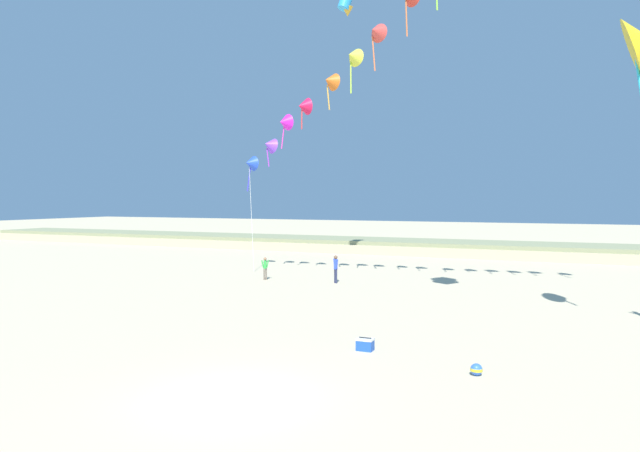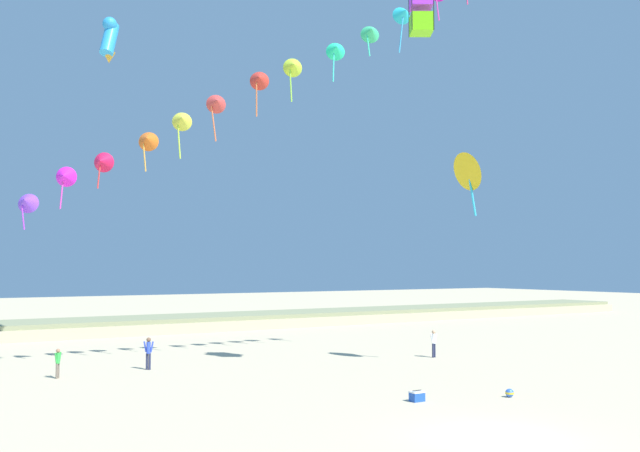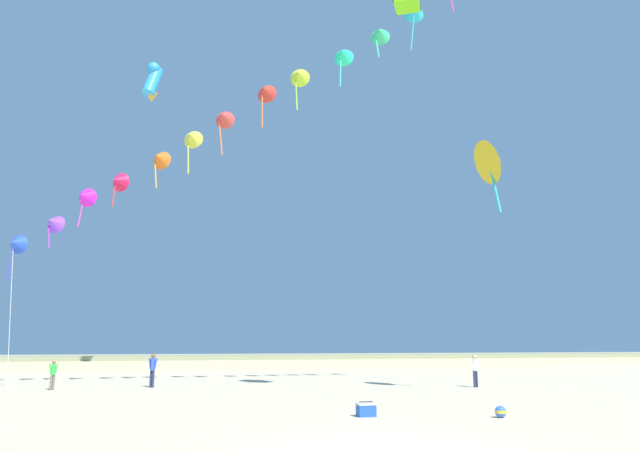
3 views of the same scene
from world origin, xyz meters
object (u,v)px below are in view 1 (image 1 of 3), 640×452
(person_near_left, at_px, (265,267))
(person_near_right, at_px, (336,267))
(beach_cooler, at_px, (365,344))
(beach_ball, at_px, (476,370))

(person_near_left, height_order, person_near_right, person_near_right)
(person_near_left, relative_size, beach_cooler, 2.56)
(person_near_right, relative_size, beach_cooler, 3.02)
(person_near_right, relative_size, beach_ball, 4.82)
(beach_ball, bearing_deg, person_near_right, 124.62)
(person_near_left, xyz_separation_m, person_near_right, (4.76, 0.50, 0.15))
(person_near_left, bearing_deg, beach_ball, -44.28)
(person_near_left, distance_m, person_near_right, 4.79)
(person_near_right, height_order, beach_cooler, person_near_right)
(person_near_left, distance_m, beach_ball, 21.84)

